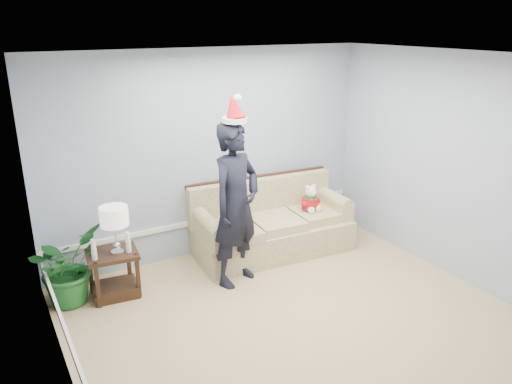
{
  "coord_description": "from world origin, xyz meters",
  "views": [
    {
      "loc": [
        -2.64,
        -3.26,
        3.01
      ],
      "look_at": [
        0.13,
        1.55,
        1.09
      ],
      "focal_mm": 35.0,
      "sensor_mm": 36.0,
      "label": 1
    }
  ],
  "objects": [
    {
      "name": "sofa",
      "position": [
        0.65,
        2.06,
        0.35
      ],
      "size": [
        2.17,
        1.06,
        0.99
      ],
      "rotation": [
        0.0,
        0.0,
        -0.08
      ],
      "color": "brown",
      "rests_on": "room_shell"
    },
    {
      "name": "side_table",
      "position": [
        -1.52,
        1.94,
        0.21
      ],
      "size": [
        0.61,
        0.53,
        0.54
      ],
      "rotation": [
        0.0,
        0.0,
        -0.11
      ],
      "color": "#311D12",
      "rests_on": "room_shell"
    },
    {
      "name": "houseplant",
      "position": [
        -2.0,
        2.06,
        0.44
      ],
      "size": [
        1.04,
        1.04,
        0.87
      ],
      "primitive_type": "imported",
      "rotation": [
        0.0,
        0.0,
        0.77
      ],
      "color": "#1C5E24",
      "rests_on": "room_shell"
    },
    {
      "name": "santa_hat",
      "position": [
        -0.14,
        1.56,
        2.09
      ],
      "size": [
        0.33,
        0.36,
        0.33
      ],
      "rotation": [
        0.0,
        0.0,
        0.19
      ],
      "color": "white",
      "rests_on": "man"
    },
    {
      "name": "candle_pair",
      "position": [
        -1.54,
        1.86,
        0.65
      ],
      "size": [
        0.44,
        0.06,
        0.24
      ],
      "color": "silver",
      "rests_on": "side_table"
    },
    {
      "name": "table_lamp",
      "position": [
        -1.47,
        1.89,
        0.96
      ],
      "size": [
        0.31,
        0.31,
        0.55
      ],
      "color": "silver",
      "rests_on": "side_table"
    },
    {
      "name": "man",
      "position": [
        -0.14,
        1.55,
        0.98
      ],
      "size": [
        0.84,
        0.71,
        1.96
      ],
      "primitive_type": "imported",
      "rotation": [
        0.0,
        0.0,
        0.4
      ],
      "color": "black",
      "rests_on": "room_shell"
    },
    {
      "name": "room_shell",
      "position": [
        0.0,
        0.0,
        1.35
      ],
      "size": [
        4.54,
        5.04,
        2.74
      ],
      "color": "tan",
      "rests_on": "ground"
    },
    {
      "name": "teddy_bear",
      "position": [
        1.21,
        1.93,
        0.65
      ],
      "size": [
        0.25,
        0.27,
        0.38
      ],
      "rotation": [
        0.0,
        0.0,
        0.08
      ],
      "color": "white",
      "rests_on": "sofa"
    },
    {
      "name": "wainscot_trim",
      "position": [
        -1.18,
        1.18,
        0.45
      ],
      "size": [
        4.49,
        4.99,
        0.06
      ],
      "color": "white",
      "rests_on": "room_shell"
    }
  ]
}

